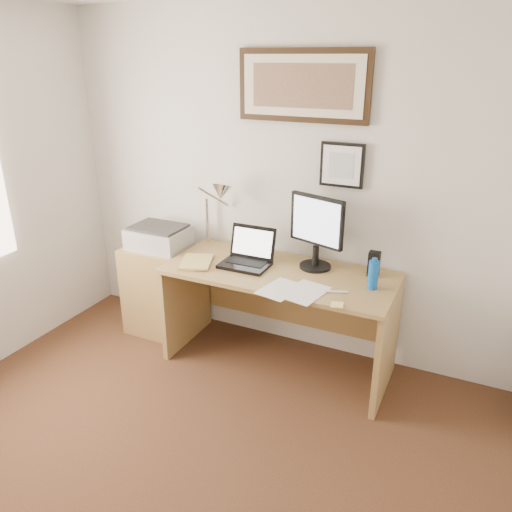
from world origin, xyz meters
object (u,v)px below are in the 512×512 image
Objects in this scene: desk at (283,296)px; printer at (159,237)px; water_bottle at (373,275)px; book at (182,262)px; laptop at (248,257)px; side_cabinet at (160,289)px; lcd_monitor at (316,229)px.

printer is at bearing -178.82° from desk.
desk is (-0.65, 0.09, -0.33)m from water_bottle.
book is 0.84× the size of laptop.
printer reaches higher than side_cabinet.
lcd_monitor is (1.27, 0.11, 0.68)m from side_cabinet.
water_bottle is 0.36× the size of lcd_monitor.
water_bottle reaches higher than book.
lcd_monitor is at bearing 4.20° from printer.
laptop is at bearing -2.33° from side_cabinet.
book is (0.38, -0.22, 0.40)m from side_cabinet.
water_bottle is 1.70m from printer.
laptop is (0.44, 0.19, 0.05)m from book.
lcd_monitor is at bearing 4.74° from side_cabinet.
desk is at bearing 15.26° from laptop.
side_cabinet is at bearing -144.08° from printer.
book is 0.55× the size of lcd_monitor.
lcd_monitor is at bearing 19.10° from desk.
desk is at bearing 172.42° from water_bottle.
lcd_monitor is (0.20, 0.07, 0.53)m from desk.
side_cabinet is 1.78m from water_bottle.
printer is (0.02, 0.01, 0.45)m from side_cabinet.
laptop reaches higher than printer.
lcd_monitor is (0.45, 0.14, 0.23)m from laptop.
lcd_monitor reaches higher than water_bottle.
side_cabinet is at bearing -178.11° from desk.
side_cabinet is 1.40× the size of lcd_monitor.
water_bottle is 0.12× the size of desk.
desk is 0.57m from lcd_monitor.
water_bottle reaches higher than printer.
laptop is at bearing -163.00° from lcd_monitor.
side_cabinet is 0.93m from laptop.
desk is at bearing 20.44° from book.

